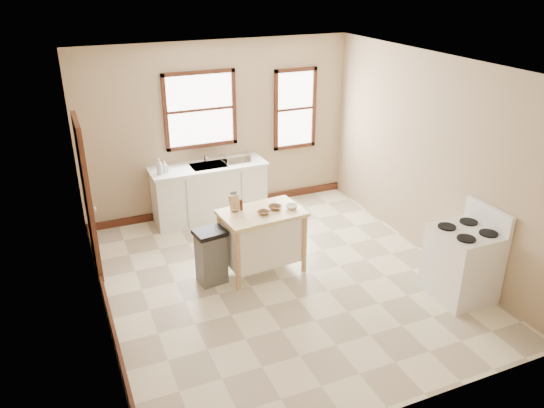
{
  "coord_description": "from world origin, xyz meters",
  "views": [
    {
      "loc": [
        -2.49,
        -5.49,
        3.82
      ],
      "look_at": [
        0.03,
        0.4,
        0.93
      ],
      "focal_mm": 35.0,
      "sensor_mm": 36.0,
      "label": 1
    }
  ],
  "objects_px": {
    "bowl_a": "(263,213)",
    "trash_bin": "(211,256)",
    "bowl_c": "(292,207)",
    "soap_bottle_b": "(165,167)",
    "soap_bottle_a": "(160,167)",
    "knife_block": "(234,203)",
    "bowl_b": "(275,207)",
    "gas_stove": "(463,254)",
    "pepper_grinder": "(241,205)",
    "kitchen_island": "(262,241)",
    "dish_rack": "(236,158)"
  },
  "relations": [
    {
      "from": "bowl_c",
      "to": "soap_bottle_b",
      "type": "bearing_deg",
      "value": 123.45
    },
    {
      "from": "dish_rack",
      "to": "bowl_a",
      "type": "height_order",
      "value": "dish_rack"
    },
    {
      "from": "knife_block",
      "to": "bowl_a",
      "type": "distance_m",
      "value": 0.41
    },
    {
      "from": "kitchen_island",
      "to": "bowl_a",
      "type": "bearing_deg",
      "value": -100.21
    },
    {
      "from": "soap_bottle_a",
      "to": "kitchen_island",
      "type": "xyz_separation_m",
      "value": [
        0.95,
        -1.78,
        -0.6
      ]
    },
    {
      "from": "pepper_grinder",
      "to": "bowl_a",
      "type": "relative_size",
      "value": 0.97
    },
    {
      "from": "soap_bottle_a",
      "to": "pepper_grinder",
      "type": "relative_size",
      "value": 1.62
    },
    {
      "from": "bowl_a",
      "to": "gas_stove",
      "type": "distance_m",
      "value": 2.54
    },
    {
      "from": "soap_bottle_a",
      "to": "bowl_a",
      "type": "bearing_deg",
      "value": -63.7
    },
    {
      "from": "soap_bottle_a",
      "to": "trash_bin",
      "type": "distance_m",
      "value": 1.92
    },
    {
      "from": "pepper_grinder",
      "to": "bowl_b",
      "type": "relative_size",
      "value": 0.85
    },
    {
      "from": "soap_bottle_b",
      "to": "bowl_b",
      "type": "bearing_deg",
      "value": -74.96
    },
    {
      "from": "bowl_a",
      "to": "bowl_b",
      "type": "xyz_separation_m",
      "value": [
        0.2,
        0.08,
        0.0
      ]
    },
    {
      "from": "dish_rack",
      "to": "bowl_c",
      "type": "xyz_separation_m",
      "value": [
        0.09,
        -1.92,
        -0.07
      ]
    },
    {
      "from": "pepper_grinder",
      "to": "trash_bin",
      "type": "xyz_separation_m",
      "value": [
        -0.49,
        -0.17,
        -0.58
      ]
    },
    {
      "from": "soap_bottle_a",
      "to": "knife_block",
      "type": "bearing_deg",
      "value": -69.03
    },
    {
      "from": "gas_stove",
      "to": "kitchen_island",
      "type": "bearing_deg",
      "value": 143.05
    },
    {
      "from": "knife_block",
      "to": "bowl_c",
      "type": "height_order",
      "value": "knife_block"
    },
    {
      "from": "kitchen_island",
      "to": "bowl_b",
      "type": "bearing_deg",
      "value": -2.27
    },
    {
      "from": "trash_bin",
      "to": "bowl_a",
      "type": "bearing_deg",
      "value": -12.78
    },
    {
      "from": "soap_bottle_a",
      "to": "trash_bin",
      "type": "xyz_separation_m",
      "value": [
        0.22,
        -1.79,
        -0.67
      ]
    },
    {
      "from": "pepper_grinder",
      "to": "trash_bin",
      "type": "distance_m",
      "value": 0.78
    },
    {
      "from": "bowl_a",
      "to": "trash_bin",
      "type": "xyz_separation_m",
      "value": [
        -0.71,
        0.06,
        -0.52
      ]
    },
    {
      "from": "pepper_grinder",
      "to": "bowl_c",
      "type": "xyz_separation_m",
      "value": [
        0.63,
        -0.22,
        -0.05
      ]
    },
    {
      "from": "bowl_a",
      "to": "bowl_c",
      "type": "relative_size",
      "value": 0.97
    },
    {
      "from": "soap_bottle_b",
      "to": "pepper_grinder",
      "type": "xyz_separation_m",
      "value": [
        0.63,
        -1.68,
        -0.05
      ]
    },
    {
      "from": "bowl_b",
      "to": "kitchen_island",
      "type": "bearing_deg",
      "value": -177.89
    },
    {
      "from": "kitchen_island",
      "to": "pepper_grinder",
      "type": "bearing_deg",
      "value": 141.47
    },
    {
      "from": "soap_bottle_b",
      "to": "bowl_b",
      "type": "xyz_separation_m",
      "value": [
        1.05,
        -1.83,
        -0.11
      ]
    },
    {
      "from": "soap_bottle_a",
      "to": "knife_block",
      "type": "height_order",
      "value": "soap_bottle_a"
    },
    {
      "from": "bowl_a",
      "to": "dish_rack",
      "type": "bearing_deg",
      "value": 80.53
    },
    {
      "from": "knife_block",
      "to": "trash_bin",
      "type": "bearing_deg",
      "value": -164.07
    },
    {
      "from": "kitchen_island",
      "to": "gas_stove",
      "type": "bearing_deg",
      "value": -41.32
    },
    {
      "from": "bowl_c",
      "to": "gas_stove",
      "type": "xyz_separation_m",
      "value": [
        1.64,
        -1.47,
        -0.32
      ]
    },
    {
      "from": "soap_bottle_a",
      "to": "bowl_b",
      "type": "relative_size",
      "value": 1.38
    },
    {
      "from": "soap_bottle_a",
      "to": "bowl_b",
      "type": "height_order",
      "value": "soap_bottle_a"
    },
    {
      "from": "knife_block",
      "to": "soap_bottle_b",
      "type": "bearing_deg",
      "value": 98.8
    },
    {
      "from": "knife_block",
      "to": "bowl_a",
      "type": "height_order",
      "value": "knife_block"
    },
    {
      "from": "soap_bottle_b",
      "to": "trash_bin",
      "type": "xyz_separation_m",
      "value": [
        0.14,
        -1.85,
        -0.63
      ]
    },
    {
      "from": "dish_rack",
      "to": "trash_bin",
      "type": "distance_m",
      "value": 2.22
    },
    {
      "from": "kitchen_island",
      "to": "dish_rack",
      "type": "bearing_deg",
      "value": 76.01
    },
    {
      "from": "bowl_b",
      "to": "gas_stove",
      "type": "distance_m",
      "value": 2.43
    },
    {
      "from": "soap_bottle_a",
      "to": "trash_bin",
      "type": "bearing_deg",
      "value": -83.41
    },
    {
      "from": "trash_bin",
      "to": "soap_bottle_b",
      "type": "bearing_deg",
      "value": 86.44
    },
    {
      "from": "dish_rack",
      "to": "bowl_b",
      "type": "bearing_deg",
      "value": -81.11
    },
    {
      "from": "knife_block",
      "to": "gas_stove",
      "type": "xyz_separation_m",
      "value": [
        2.36,
        -1.71,
        -0.39
      ]
    },
    {
      "from": "soap_bottle_b",
      "to": "trash_bin",
      "type": "distance_m",
      "value": 1.96
    },
    {
      "from": "pepper_grinder",
      "to": "kitchen_island",
      "type": "bearing_deg",
      "value": -34.15
    },
    {
      "from": "kitchen_island",
      "to": "pepper_grinder",
      "type": "relative_size",
      "value": 7.17
    },
    {
      "from": "soap_bottle_b",
      "to": "bowl_a",
      "type": "height_order",
      "value": "soap_bottle_b"
    }
  ]
}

